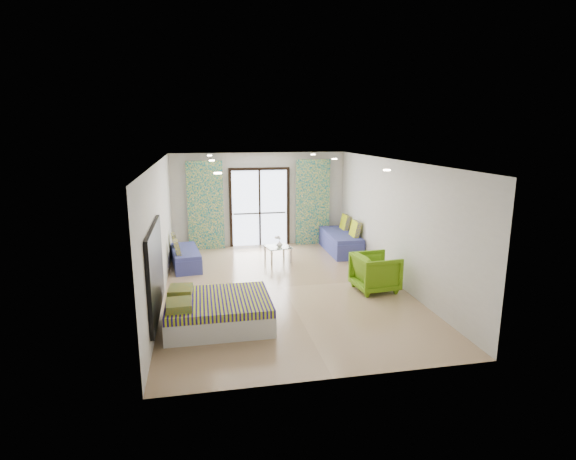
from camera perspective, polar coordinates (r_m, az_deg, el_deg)
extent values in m
cube|color=black|center=(12.94, -3.68, 7.75)|extent=(1.76, 0.08, 0.08)
cube|color=black|center=(13.00, -7.29, 2.63)|extent=(0.08, 0.08, 2.20)
cube|color=black|center=(13.22, 0.01, 2.90)|extent=(0.08, 0.08, 2.20)
cube|color=black|center=(13.08, -3.61, 2.77)|extent=(0.05, 0.06, 2.20)
cube|color=#595451|center=(13.13, -3.61, 2.14)|extent=(1.52, 0.03, 0.04)
cube|color=silver|center=(12.81, -10.43, 3.06)|extent=(1.00, 0.10, 2.50)
cube|color=silver|center=(13.21, 3.15, 3.53)|extent=(1.00, 0.10, 2.50)
cylinder|color=#FFE0B2|center=(7.11, -8.91, 7.15)|extent=(0.12, 0.12, 0.02)
cylinder|color=#FFE0B2|center=(7.74, 12.45, 7.44)|extent=(0.12, 0.12, 0.02)
cylinder|color=#FFE0B2|center=(10.10, -9.65, 8.69)|extent=(0.12, 0.12, 0.02)
cylinder|color=#FFE0B2|center=(10.55, 5.92, 8.96)|extent=(0.12, 0.12, 0.02)
cylinder|color=#FFE0B2|center=(12.09, -9.94, 9.30)|extent=(0.12, 0.12, 0.02)
cylinder|color=#FFE0B2|center=(12.48, 3.21, 9.56)|extent=(0.12, 0.12, 0.02)
cube|color=black|center=(7.76, -16.47, -4.99)|extent=(0.06, 2.10, 1.50)
cube|color=silver|center=(8.96, -15.85, -2.61)|extent=(0.02, 0.10, 0.10)
cube|color=silver|center=(8.03, -8.76, -10.65)|extent=(1.79, 1.43, 0.36)
cube|color=navy|center=(7.93, -8.82, -9.01)|extent=(1.77, 1.46, 0.13)
cube|color=#16654F|center=(7.58, -13.68, -9.23)|extent=(0.43, 0.51, 0.13)
cube|color=#16654F|center=(8.21, -13.49, -7.49)|extent=(0.44, 0.52, 0.13)
cube|color=#394089|center=(11.46, -12.84, -3.69)|extent=(0.81, 1.65, 0.35)
cube|color=#394089|center=(11.40, -12.89, -2.62)|extent=(0.79, 1.62, 0.09)
cube|color=navy|center=(10.97, -13.90, -2.17)|extent=(0.22, 0.42, 0.37)
cube|color=navy|center=(11.69, -14.19, -1.28)|extent=(0.22, 0.42, 0.37)
cube|color=#394089|center=(12.61, 6.66, -1.77)|extent=(0.79, 1.96, 0.43)
cube|color=#394089|center=(12.55, 6.69, -0.58)|extent=(0.77, 1.92, 0.11)
cube|color=navy|center=(12.15, 8.55, 0.14)|extent=(0.22, 0.49, 0.45)
cube|color=navy|center=(13.00, 7.28, 0.98)|extent=(0.22, 0.49, 0.45)
cylinder|color=silver|center=(11.29, -2.08, -3.53)|extent=(0.06, 0.06, 0.39)
cylinder|color=silver|center=(11.46, 0.38, -3.27)|extent=(0.06, 0.06, 0.39)
cylinder|color=silver|center=(11.76, -2.93, -2.87)|extent=(0.06, 0.06, 0.39)
cylinder|color=silver|center=(11.93, -0.55, -2.63)|extent=(0.06, 0.06, 0.39)
cube|color=#8CA59E|center=(11.56, -1.30, -2.15)|extent=(0.70, 0.70, 0.02)
sphere|color=white|center=(11.52, -1.08, -1.10)|extent=(0.07, 0.07, 0.07)
sphere|color=white|center=(11.54, -1.39, -0.98)|extent=(0.07, 0.07, 0.07)
sphere|color=white|center=(11.48, -1.53, -0.95)|extent=(0.07, 0.07, 0.07)
sphere|color=white|center=(11.45, -1.22, -0.89)|extent=(0.07, 0.07, 0.07)
imported|color=white|center=(11.46, -1.09, -1.81)|extent=(0.20, 0.21, 0.16)
imported|color=#649B14|center=(9.66, 11.05, -5.06)|extent=(0.87, 0.92, 0.87)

